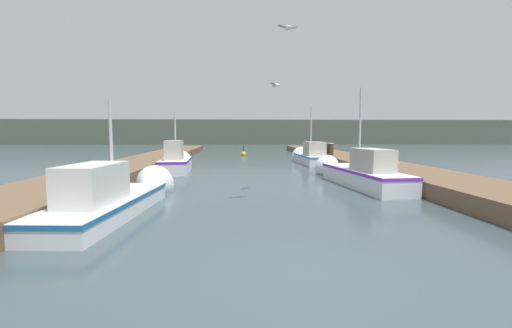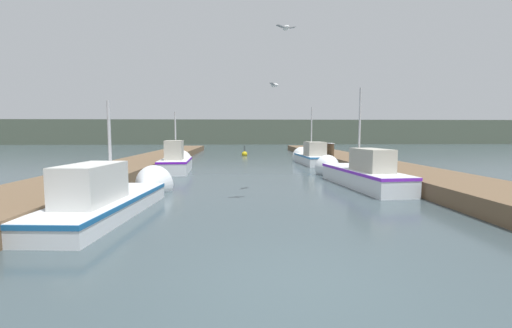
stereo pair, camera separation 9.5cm
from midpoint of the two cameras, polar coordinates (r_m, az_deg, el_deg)
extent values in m
plane|color=#38474C|center=(4.87, 7.33, -19.79)|extent=(200.00, 200.00, 0.00)
cube|color=brown|center=(21.16, -18.32, 0.14)|extent=(2.91, 40.00, 0.52)
cube|color=brown|center=(21.65, 16.40, 0.30)|extent=(2.91, 40.00, 0.52)
cube|color=#4C5647|center=(66.48, -2.37, 5.34)|extent=(120.00, 16.00, 4.24)
cube|color=silver|center=(9.25, -23.87, -6.58)|extent=(1.81, 5.04, 0.46)
cube|color=#1B5B97|center=(9.21, -23.91, -5.54)|extent=(1.85, 5.07, 0.10)
cone|color=silver|center=(12.05, -17.61, -3.69)|extent=(1.45, 1.32, 1.36)
cube|color=silver|center=(8.59, -25.79, -2.97)|extent=(1.08, 1.95, 0.89)
cylinder|color=#B2B2B7|center=(9.41, -23.23, 2.43)|extent=(0.08, 0.08, 2.40)
cube|color=silver|center=(13.63, 17.24, -2.21)|extent=(1.85, 5.29, 0.67)
cube|color=purple|center=(13.60, 17.28, -1.05)|extent=(1.89, 5.32, 0.10)
cone|color=silver|center=(16.55, 12.36, -0.81)|extent=(1.38, 1.35, 1.26)
cube|color=#B2AD9E|center=(12.98, 18.59, 0.66)|extent=(1.07, 1.96, 0.80)
cylinder|color=#B2B2B7|center=(13.87, 16.75, 5.72)|extent=(0.08, 0.08, 3.09)
cube|color=silver|center=(18.21, -13.44, -0.26)|extent=(1.65, 3.69, 0.69)
cube|color=#6E17C4|center=(18.19, -13.45, 0.62)|extent=(1.69, 3.72, 0.10)
cone|color=silver|center=(20.38, -12.74, 0.33)|extent=(1.40, 0.87, 1.35)
cube|color=#B2AD9E|center=(17.70, -13.66, 2.26)|extent=(0.93, 1.21, 0.97)
cylinder|color=#B2B2B7|center=(18.40, -13.44, 4.69)|extent=(0.08, 0.08, 2.45)
cube|color=silver|center=(22.58, 9.17, 0.75)|extent=(1.65, 4.44, 0.60)
cube|color=#2D74B5|center=(22.56, 9.18, 1.36)|extent=(1.68, 4.47, 0.10)
cone|color=silver|center=(25.14, 7.61, 1.23)|extent=(1.41, 0.99, 1.37)
cube|color=#B2AD9E|center=(22.01, 9.57, 2.54)|extent=(1.18, 1.64, 0.86)
cylinder|color=#B2B2B7|center=(22.83, 9.03, 5.45)|extent=(0.08, 0.08, 3.10)
cylinder|color=#473523|center=(22.63, 12.28, 1.63)|extent=(0.31, 0.31, 1.32)
cylinder|color=silver|center=(22.59, 12.32, 3.36)|extent=(0.36, 0.36, 0.04)
cylinder|color=#473523|center=(22.96, 11.91, 1.70)|extent=(0.29, 0.29, 1.33)
cylinder|color=silver|center=(22.93, 11.95, 3.41)|extent=(0.34, 0.34, 0.04)
cylinder|color=#473523|center=(23.35, -13.55, 1.41)|extent=(0.27, 0.27, 1.08)
cylinder|color=silver|center=(23.32, -13.58, 2.79)|extent=(0.32, 0.32, 0.04)
sphere|color=gold|center=(30.37, -2.15, 1.65)|extent=(0.49, 0.49, 0.49)
cylinder|color=black|center=(30.34, -2.15, 2.59)|extent=(0.06, 0.06, 0.50)
ellipsoid|color=white|center=(11.69, 3.02, 12.98)|extent=(0.31, 0.27, 0.12)
cube|color=gray|center=(11.57, 2.72, 13.16)|extent=(0.25, 0.29, 0.07)
cube|color=gray|center=(11.81, 3.32, 12.99)|extent=(0.25, 0.29, 0.07)
ellipsoid|color=white|center=(9.95, 4.99, 21.67)|extent=(0.22, 0.31, 0.12)
cube|color=gray|center=(9.90, 4.22, 21.88)|extent=(0.30, 0.20, 0.07)
cube|color=gray|center=(10.02, 5.74, 21.67)|extent=(0.30, 0.20, 0.07)
camera|label=1|loc=(0.05, -90.16, -0.01)|focal=24.00mm
camera|label=2|loc=(0.05, 89.84, 0.01)|focal=24.00mm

